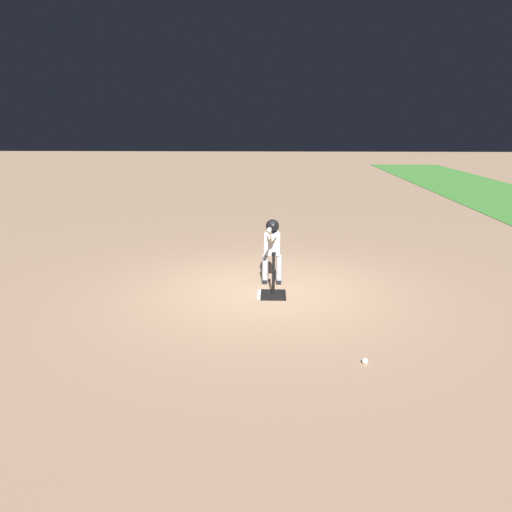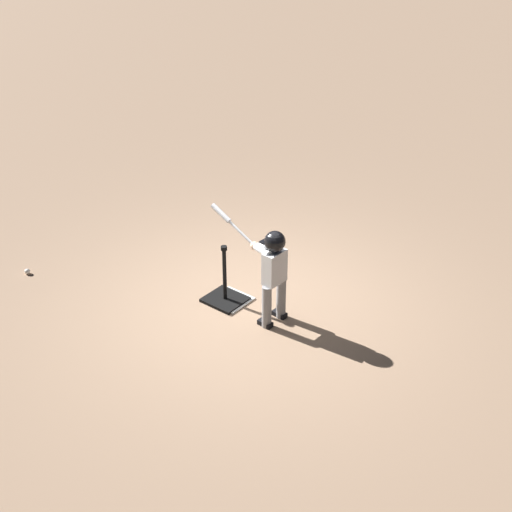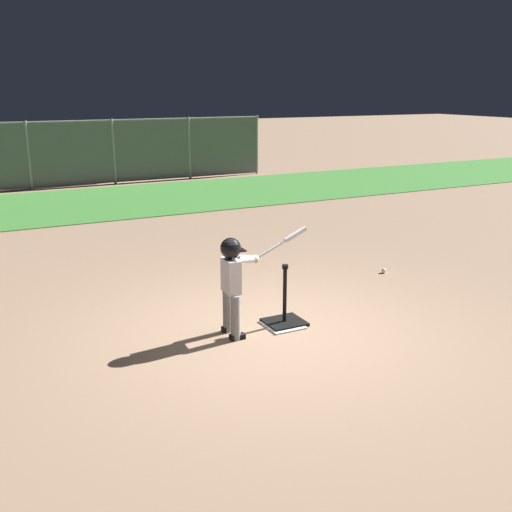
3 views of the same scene
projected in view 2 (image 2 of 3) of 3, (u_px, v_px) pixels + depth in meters
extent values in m
plane|color=#93755B|center=(250.00, 303.00, 8.75)|extent=(90.00, 90.00, 0.00)
cube|color=white|center=(231.00, 300.00, 8.80)|extent=(0.44, 0.44, 0.02)
cube|color=black|center=(225.00, 300.00, 8.79)|extent=(0.48, 0.43, 0.04)
cylinder|color=black|center=(225.00, 275.00, 8.61)|extent=(0.05, 0.05, 0.68)
cylinder|color=black|center=(224.00, 248.00, 8.43)|extent=(0.08, 0.08, 0.05)
cylinder|color=gray|center=(267.00, 307.00, 8.19)|extent=(0.12, 0.12, 0.54)
cube|color=black|center=(265.00, 323.00, 8.33)|extent=(0.18, 0.10, 0.06)
cylinder|color=gray|center=(281.00, 298.00, 8.36)|extent=(0.12, 0.12, 0.54)
cube|color=black|center=(279.00, 314.00, 8.49)|extent=(0.18, 0.10, 0.06)
cube|color=silver|center=(274.00, 267.00, 8.05)|extent=(0.17, 0.29, 0.40)
sphere|color=#DBB293|center=(275.00, 243.00, 7.89)|extent=(0.21, 0.21, 0.21)
sphere|color=black|center=(275.00, 241.00, 7.88)|extent=(0.24, 0.24, 0.24)
cube|color=black|center=(268.00, 241.00, 7.96)|extent=(0.13, 0.19, 0.01)
cylinder|color=silver|center=(262.00, 250.00, 8.01)|extent=(0.33, 0.19, 0.12)
cylinder|color=silver|center=(267.00, 247.00, 8.07)|extent=(0.33, 0.16, 0.12)
sphere|color=#DBB293|center=(255.00, 246.00, 8.14)|extent=(0.10, 0.10, 0.10)
cylinder|color=silver|center=(234.00, 226.00, 8.25)|extent=(0.66, 0.06, 0.33)
cylinder|color=silver|center=(221.00, 213.00, 8.32)|extent=(0.30, 0.08, 0.18)
cylinder|color=black|center=(256.00, 247.00, 8.13)|extent=(0.04, 0.05, 0.05)
sphere|color=white|center=(27.00, 271.00, 9.34)|extent=(0.07, 0.07, 0.07)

